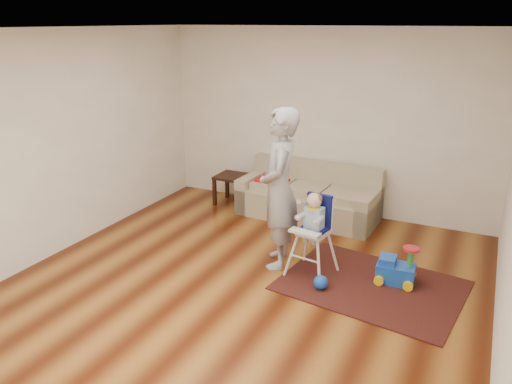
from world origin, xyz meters
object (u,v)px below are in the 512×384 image
at_px(high_chair, 313,236).
at_px(ride_on_toy, 397,264).
at_px(toy_ball, 321,282).
at_px(sofa, 308,192).
at_px(adult, 279,189).
at_px(side_table, 232,189).

bearing_deg(high_chair, ride_on_toy, 20.71).
bearing_deg(high_chair, toy_ball, -46.64).
height_order(sofa, toy_ball, sofa).
bearing_deg(adult, side_table, -157.24).
distance_m(toy_ball, adult, 1.15).
bearing_deg(adult, toy_ball, 39.38).
distance_m(ride_on_toy, high_chair, 0.96).
distance_m(side_table, adult, 2.29).
distance_m(sofa, high_chair, 1.74).
bearing_deg(high_chair, adult, 178.40).
height_order(sofa, ride_on_toy, sofa).
xyz_separation_m(sofa, ride_on_toy, (1.56, -1.42, -0.15)).
height_order(side_table, toy_ball, side_table).
xyz_separation_m(ride_on_toy, toy_ball, (-0.70, -0.51, -0.15)).
bearing_deg(toy_ball, sofa, 114.26).
bearing_deg(adult, sofa, 167.06).
xyz_separation_m(ride_on_toy, high_chair, (-0.91, -0.20, 0.24)).
distance_m(toy_ball, high_chair, 0.54).
bearing_deg(sofa, ride_on_toy, -39.45).
distance_m(high_chair, adult, 0.65).
xyz_separation_m(side_table, ride_on_toy, (2.85, -1.47, 0.00)).
relative_size(side_table, adult, 0.25).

